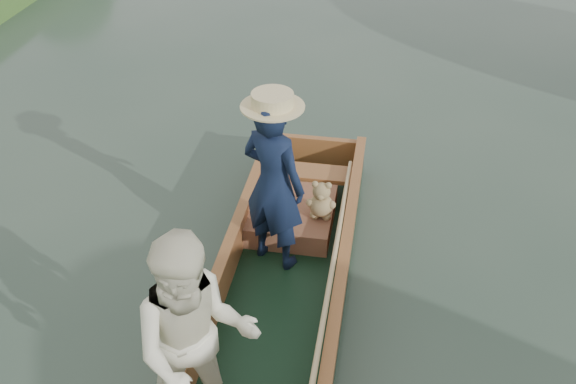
# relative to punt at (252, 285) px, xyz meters

# --- Properties ---
(ground) EXTENTS (120.00, 120.00, 0.00)m
(ground) POSITION_rel_punt_xyz_m (0.15, 0.20, -0.61)
(ground) COLOR #283D30
(ground) RESTS_ON ground
(punt) EXTENTS (1.36, 5.00, 1.79)m
(punt) POSITION_rel_punt_xyz_m (0.00, 0.00, 0.00)
(punt) COLOR black
(punt) RESTS_ON ground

